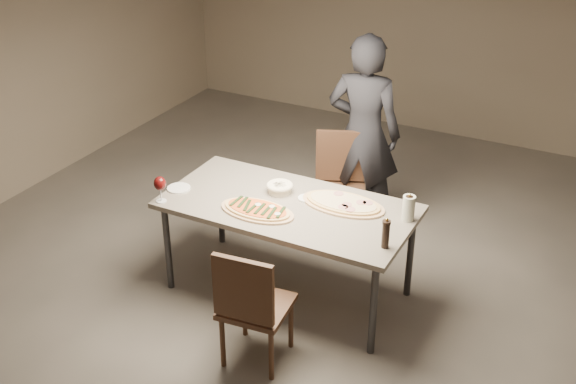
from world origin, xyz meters
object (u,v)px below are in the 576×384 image
at_px(pepper_mill_left, 408,208).
at_px(carafe, 409,208).
at_px(ham_pizza, 343,203).
at_px(chair_far, 340,180).
at_px(zucchini_pizza, 257,210).
at_px(diner, 364,134).
at_px(dining_table, 288,211).
at_px(bread_basket, 280,187).
at_px(chair_near, 251,303).

distance_m(pepper_mill_left, carafe, 0.01).
bearing_deg(ham_pizza, chair_far, 115.30).
bearing_deg(zucchini_pizza, diner, 88.10).
height_order(dining_table, carafe, carafe).
height_order(bread_basket, carafe, carafe).
xyz_separation_m(zucchini_pizza, diner, (0.23, 1.39, 0.09)).
bearing_deg(zucchini_pizza, dining_table, 61.90).
xyz_separation_m(carafe, diner, (-0.74, 1.01, 0.01)).
bearing_deg(dining_table, chair_far, 90.49).
bearing_deg(carafe, diner, 126.21).
xyz_separation_m(chair_near, diner, (-0.08, 2.03, 0.36)).
bearing_deg(chair_near, ham_pizza, 73.75).
relative_size(ham_pizza, diner, 0.36).
height_order(pepper_mill_left, carafe, pepper_mill_left).
bearing_deg(zucchini_pizza, bread_basket, 97.26).
bearing_deg(dining_table, bread_basket, 135.69).
height_order(carafe, chair_near, carafe).
xyz_separation_m(ham_pizza, bread_basket, (-0.49, -0.03, 0.03)).
relative_size(dining_table, zucchini_pizza, 3.23).
distance_m(zucchini_pizza, chair_near, 0.76).
bearing_deg(chair_near, zucchini_pizza, 110.09).
relative_size(dining_table, ham_pizza, 2.91).
distance_m(ham_pizza, diner, 1.07).
relative_size(dining_table, bread_basket, 9.16).
xyz_separation_m(zucchini_pizza, pepper_mill_left, (0.97, 0.38, 0.08)).
xyz_separation_m(bread_basket, chair_near, (0.31, -0.97, -0.30)).
relative_size(bread_basket, chair_near, 0.22).
bearing_deg(pepper_mill_left, carafe, 90.00).
height_order(chair_far, diner, diner).
height_order(zucchini_pizza, diner, diner).
distance_m(bread_basket, pepper_mill_left, 0.97).
bearing_deg(pepper_mill_left, chair_near, -122.91).
distance_m(zucchini_pizza, diner, 1.42).
distance_m(ham_pizza, bread_basket, 0.50).
height_order(dining_table, bread_basket, bread_basket).
relative_size(zucchini_pizza, chair_far, 0.61).
xyz_separation_m(dining_table, chair_near, (0.17, -0.84, -0.20)).
bearing_deg(dining_table, pepper_mill_left, 12.47).
height_order(ham_pizza, bread_basket, bread_basket).
height_order(ham_pizza, carafe, carafe).
height_order(bread_basket, pepper_mill_left, pepper_mill_left).
relative_size(chair_near, chair_far, 0.97).
distance_m(chair_near, diner, 2.07).
xyz_separation_m(dining_table, bread_basket, (-0.14, 0.14, 0.10)).
xyz_separation_m(zucchini_pizza, chair_near, (0.31, -0.64, -0.27)).
bearing_deg(bread_basket, zucchini_pizza, -90.19).
relative_size(chair_near, diner, 0.52).
distance_m(zucchini_pizza, bread_basket, 0.33).
bearing_deg(bread_basket, chair_near, -72.35).
bearing_deg(ham_pizza, carafe, 2.67).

